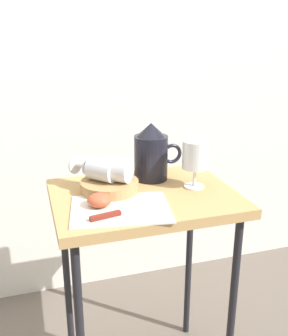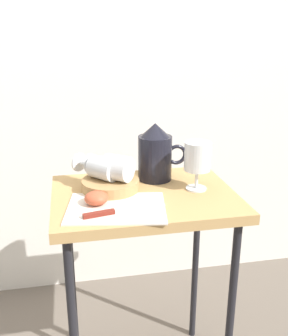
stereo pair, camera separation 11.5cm
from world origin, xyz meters
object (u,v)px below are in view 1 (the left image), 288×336
table (144,218)px  wine_glass_tipped_far (101,170)px  basket_tray (110,186)px  pitcher (151,157)px  apple_half_left (99,200)px  knife (119,213)px  wine_glass_upright (195,157)px  wine_glass_tipped_near (116,169)px

table → wine_glass_tipped_far: wine_glass_tipped_far is taller
table → basket_tray: (-0.10, 0.04, 0.10)m
basket_tray → wine_glass_tipped_far: size_ratio=1.14×
pitcher → apple_half_left: pitcher is taller
pitcher → knife: bearing=-124.9°
pitcher → wine_glass_upright: size_ratio=1.25×
table → wine_glass_tipped_near: bearing=155.9°
table → basket_tray: bearing=156.7°
table → basket_tray: basket_tray is taller
table → wine_glass_tipped_near: (-0.08, 0.03, 0.16)m
apple_half_left → basket_tray: bearing=63.5°
basket_tray → wine_glass_tipped_near: bearing=-20.3°
wine_glass_upright → wine_glass_tipped_near: size_ratio=0.97×
table → apple_half_left: bearing=-157.2°
pitcher → wine_glass_upright: (0.10, -0.11, 0.02)m
pitcher → wine_glass_tipped_near: (-0.14, -0.08, -0.00)m
wine_glass_tipped_near → knife: (-0.03, -0.17, -0.07)m
wine_glass_upright → wine_glass_tipped_far: size_ratio=0.98×
pitcher → wine_glass_tipped_far: 0.19m
wine_glass_tipped_far → knife: wine_glass_tipped_far is taller
pitcher → wine_glass_tipped_far: bearing=-161.7°
pitcher → wine_glass_tipped_near: pitcher is taller
pitcher → knife: (-0.17, -0.24, -0.07)m
basket_tray → wine_glass_upright: (0.26, -0.04, 0.08)m
pitcher → table: bearing=-118.0°
pitcher → knife: 0.30m
wine_glass_tipped_near → knife: wine_glass_tipped_near is taller
basket_tray → wine_glass_tipped_far: 0.06m
table → wine_glass_upright: size_ratio=4.78×
wine_glass_upright → knife: wine_glass_upright is taller
basket_tray → wine_glass_upright: bearing=-8.2°
pitcher → wine_glass_upright: bearing=-45.9°
wine_glass_tipped_near → knife: size_ratio=0.67×
basket_tray → pitcher: 0.18m
basket_tray → apple_half_left: bearing=-116.5°
wine_glass_tipped_far → table: bearing=-24.2°
basket_tray → knife: bearing=-94.7°
wine_glass_tipped_far → knife: size_ratio=0.67×
apple_half_left → knife: apple_half_left is taller
wine_glass_upright → wine_glass_tipped_far: bearing=170.1°
wine_glass_upright → apple_half_left: 0.33m
wine_glass_upright → wine_glass_tipped_near: bearing=172.8°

